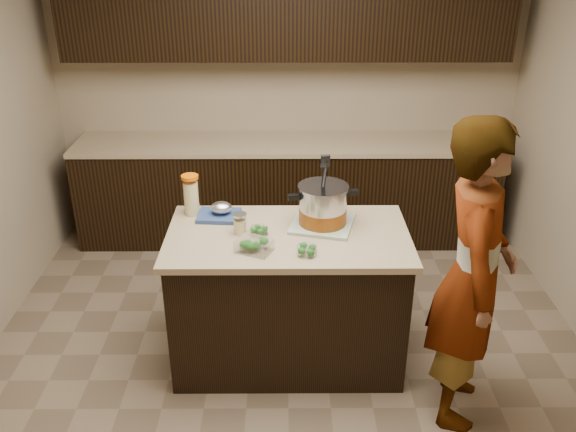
# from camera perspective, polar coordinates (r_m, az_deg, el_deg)

# --- Properties ---
(ground_plane) EXTENTS (4.00, 4.00, 0.00)m
(ground_plane) POSITION_cam_1_polar(r_m,az_deg,el_deg) (4.14, 0.00, -12.79)
(ground_plane) COLOR brown
(ground_plane) RESTS_ON ground
(room_shell) EXTENTS (4.04, 4.04, 2.72)m
(room_shell) POSITION_cam_1_polar(r_m,az_deg,el_deg) (3.35, 0.00, 10.75)
(room_shell) COLOR tan
(room_shell) RESTS_ON ground
(back_cabinets) EXTENTS (3.60, 0.63, 2.33)m
(back_cabinets) POSITION_cam_1_polar(r_m,az_deg,el_deg) (5.24, -0.10, 7.55)
(back_cabinets) COLOR black
(back_cabinets) RESTS_ON ground
(island) EXTENTS (1.46, 0.81, 0.90)m
(island) POSITION_cam_1_polar(r_m,az_deg,el_deg) (3.88, 0.00, -7.56)
(island) COLOR black
(island) RESTS_ON ground
(dish_towel) EXTENTS (0.44, 0.44, 0.02)m
(dish_towel) POSITION_cam_1_polar(r_m,az_deg,el_deg) (3.76, 3.24, -0.72)
(dish_towel) COLOR #56764F
(dish_towel) RESTS_ON island
(stock_pot) EXTENTS (0.43, 0.36, 0.44)m
(stock_pot) POSITION_cam_1_polar(r_m,az_deg,el_deg) (3.71, 3.28, 0.84)
(stock_pot) COLOR #B7B7BC
(stock_pot) RESTS_ON dish_towel
(lemonade_pitcher) EXTENTS (0.11, 0.11, 0.26)m
(lemonade_pitcher) POSITION_cam_1_polar(r_m,az_deg,el_deg) (3.90, -9.05, 1.84)
(lemonade_pitcher) COLOR #D8C784
(lemonade_pitcher) RESTS_ON island
(mason_jar) EXTENTS (0.09, 0.09, 0.14)m
(mason_jar) POSITION_cam_1_polar(r_m,az_deg,el_deg) (3.64, -4.52, -0.77)
(mason_jar) COLOR #D8C784
(mason_jar) RESTS_ON island
(broccoli_tub_left) EXTENTS (0.11, 0.11, 0.05)m
(broccoli_tub_left) POSITION_cam_1_polar(r_m,az_deg,el_deg) (3.64, -2.73, -1.43)
(broccoli_tub_left) COLOR silver
(broccoli_tub_left) RESTS_ON island
(broccoli_tub_right) EXTENTS (0.14, 0.14, 0.06)m
(broccoli_tub_right) POSITION_cam_1_polar(r_m,az_deg,el_deg) (3.42, 1.78, -3.27)
(broccoli_tub_right) COLOR silver
(broccoli_tub_right) RESTS_ON island
(broccoli_tub_rect) EXTENTS (0.23, 0.21, 0.07)m
(broccoli_tub_rect) POSITION_cam_1_polar(r_m,az_deg,el_deg) (3.46, -3.17, -2.84)
(broccoli_tub_rect) COLOR silver
(broccoli_tub_rect) RESTS_ON island
(blue_tray) EXTENTS (0.28, 0.23, 0.10)m
(blue_tray) POSITION_cam_1_polar(r_m,az_deg,el_deg) (3.86, -6.39, 0.32)
(blue_tray) COLOR navy
(blue_tray) RESTS_ON island
(person) EXTENTS (0.56, 0.73, 1.77)m
(person) POSITION_cam_1_polar(r_m,az_deg,el_deg) (3.40, 16.88, -5.45)
(person) COLOR gray
(person) RESTS_ON ground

